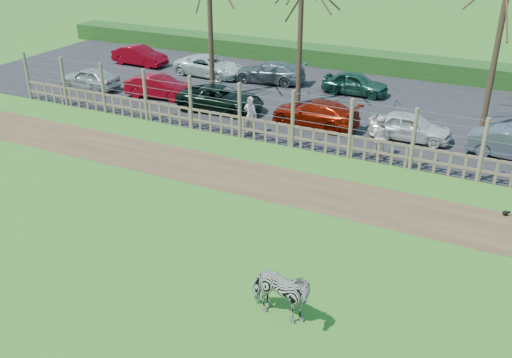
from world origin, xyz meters
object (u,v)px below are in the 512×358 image
at_px(zebra, 280,294).
at_px(crow, 506,213).
at_px(tree_mid, 301,7).
at_px(car_3, 315,113).
at_px(car_0, 90,78).
at_px(car_8, 210,66).
at_px(car_10, 355,83).
at_px(car_1, 159,86).
at_px(car_2, 221,99).
at_px(car_7, 140,56).
at_px(visitor_b, 379,136).
at_px(visitor_a, 250,115).
at_px(car_4, 410,126).
at_px(tree_right, 504,12).
at_px(car_9, 269,72).

relative_size(zebra, crow, 7.35).
relative_size(tree_mid, car_3, 1.65).
distance_m(car_0, car_8, 6.95).
height_order(tree_mid, car_3, tree_mid).
bearing_deg(car_10, car_1, 119.56).
bearing_deg(car_2, zebra, -149.95).
xyz_separation_m(car_2, car_7, (-8.97, 5.44, 0.00)).
bearing_deg(car_10, visitor_b, -156.22).
relative_size(visitor_a, visitor_b, 1.00).
height_order(tree_mid, car_10, tree_mid).
xyz_separation_m(car_4, car_7, (-18.25, 5.17, 0.00)).
height_order(tree_mid, car_0, tree_mid).
distance_m(tree_right, crow, 9.91).
height_order(visitor_b, car_4, visitor_b).
height_order(tree_right, car_3, tree_right).
xyz_separation_m(car_3, car_4, (4.33, 0.18, 0.00)).
bearing_deg(zebra, car_7, 49.61).
height_order(tree_mid, zebra, tree_mid).
bearing_deg(car_10, car_3, 178.00).
xyz_separation_m(zebra, crow, (4.62, 8.08, -0.66)).
distance_m(zebra, car_10, 19.04).
bearing_deg(car_10, car_0, 112.40).
bearing_deg(car_9, visitor_a, 13.10).
bearing_deg(crow, car_7, 155.21).
bearing_deg(tree_mid, car_7, 167.47).
bearing_deg(tree_mid, visitor_a, -92.85).
relative_size(visitor_a, car_1, 0.47).
xyz_separation_m(car_3, car_10, (0.20, 5.46, 0.00)).
bearing_deg(car_1, car_2, -102.11).
bearing_deg(car_9, tree_mid, 40.67).
distance_m(visitor_b, crow, 5.96).
distance_m(car_3, car_4, 4.33).
relative_size(tree_right, visitor_b, 4.26).
bearing_deg(car_8, crow, -115.38).
bearing_deg(visitor_b, car_3, -36.34).
bearing_deg(car_7, car_4, -103.97).
distance_m(car_4, car_10, 6.70).
bearing_deg(zebra, visitor_a, 35.44).
distance_m(crow, car_8, 20.14).
bearing_deg(car_2, car_7, 54.15).
height_order(crow, car_8, car_8).
relative_size(visitor_b, car_10, 0.49).
distance_m(zebra, crow, 9.33).
bearing_deg(car_8, car_3, -115.52).
distance_m(zebra, car_1, 18.75).
xyz_separation_m(car_2, car_8, (-3.67, 5.20, 0.00)).
bearing_deg(car_1, crow, -113.35).
relative_size(car_0, car_1, 0.97).
xyz_separation_m(visitor_a, car_7, (-11.71, 7.62, -0.26)).
bearing_deg(car_0, car_9, 124.25).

